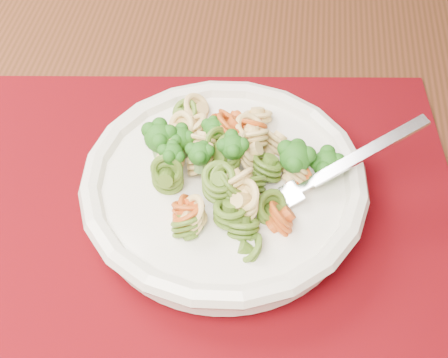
# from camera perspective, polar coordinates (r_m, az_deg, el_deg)

# --- Properties ---
(dining_table) EXTENTS (1.58, 1.09, 0.75)m
(dining_table) POSITION_cam_1_polar(r_m,az_deg,el_deg) (0.72, 2.06, 0.16)
(dining_table) COLOR #4F2616
(dining_table) RESTS_ON ground
(placemat) EXTENTS (0.54, 0.45, 0.00)m
(placemat) POSITION_cam_1_polar(r_m,az_deg,el_deg) (0.58, -1.87, -2.86)
(placemat) COLOR #4E0304
(placemat) RESTS_ON dining_table
(pasta_bowl) EXTENTS (0.25, 0.25, 0.05)m
(pasta_bowl) POSITION_cam_1_polar(r_m,az_deg,el_deg) (0.55, 0.00, -0.70)
(pasta_bowl) COLOR white
(pasta_bowl) RESTS_ON placemat
(pasta_broccoli_heap) EXTENTS (0.22, 0.22, 0.06)m
(pasta_broccoli_heap) POSITION_cam_1_polar(r_m,az_deg,el_deg) (0.54, 0.00, 0.41)
(pasta_broccoli_heap) COLOR #E8C072
(pasta_broccoli_heap) RESTS_ON pasta_bowl
(fork) EXTENTS (0.17, 0.12, 0.08)m
(fork) POSITION_cam_1_polar(r_m,az_deg,el_deg) (0.53, 5.72, -1.61)
(fork) COLOR silver
(fork) RESTS_ON pasta_bowl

